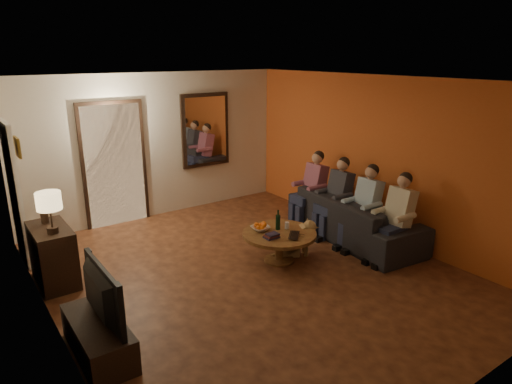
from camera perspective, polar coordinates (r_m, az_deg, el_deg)
floor at (r=6.41m, az=-0.64°, el=-10.13°), size 5.00×6.00×0.01m
ceiling at (r=5.71m, az=-0.73°, el=13.77°), size 5.00×6.00×0.01m
back_wall at (r=8.50m, az=-12.35°, el=5.64°), size 5.00×0.02×2.60m
front_wall at (r=4.00m, az=24.92°, el=-8.66°), size 5.00×0.02×2.60m
left_wall at (r=5.02m, az=-24.90°, el=-3.54°), size 0.02×6.00×2.60m
right_wall at (r=7.59m, az=15.06°, el=4.09°), size 0.02×6.00×2.60m
orange_accent at (r=7.58m, az=15.01°, el=4.08°), size 0.01×6.00×2.60m
kitchen_doorway at (r=8.26m, az=-17.27°, el=3.15°), size 1.00×0.06×2.10m
door_trim at (r=8.25m, az=-17.25°, el=3.14°), size 1.12×0.04×2.22m
fridge_glimpse at (r=8.38m, az=-15.58°, el=2.43°), size 0.45×0.03×1.70m
mirror_frame at (r=8.86m, az=-6.35°, el=7.70°), size 1.00×0.05×1.40m
mirror_glass at (r=8.83m, az=-6.25°, el=7.67°), size 0.86×0.02×1.26m
white_door at (r=7.28m, az=-27.90°, el=-0.15°), size 0.06×0.85×2.04m
framed_art at (r=6.13m, az=-27.68°, el=4.98°), size 0.03×0.28×0.24m
art_canvas at (r=6.13m, az=-27.54°, el=5.00°), size 0.01×0.22×0.18m
dresser at (r=6.58m, az=-24.03°, el=-7.23°), size 0.45×0.87×0.78m
table_lamp at (r=6.15m, az=-24.33°, el=-2.35°), size 0.30×0.30×0.54m
flower_vase at (r=6.58m, az=-25.07°, el=-1.70°), size 0.14×0.14×0.44m
tv_stand at (r=5.06m, az=-19.08°, el=-16.85°), size 0.45×1.11×0.37m
tv at (r=4.82m, az=-19.64°, el=-12.10°), size 1.02×0.13×0.59m
sofa at (r=7.60m, az=12.11°, el=-3.10°), size 2.55×1.24×0.72m
person_a at (r=6.91m, az=17.13°, el=-3.42°), size 0.60×0.40×1.20m
person_b at (r=7.26m, az=13.42°, el=-2.12°), size 0.60×0.40×1.20m
person_c at (r=7.64m, az=10.07°, el=-0.94°), size 0.60×0.40×1.20m
person_d at (r=8.05m, az=7.05°, el=0.13°), size 0.60×0.40×1.20m
dog at (r=6.85m, az=4.91°, el=-5.75°), size 0.61×0.44×0.56m
coffee_table at (r=6.68m, az=2.91°, el=-6.83°), size 1.33×1.33×0.45m
bowl at (r=6.64m, az=0.55°, el=-4.55°), size 0.26×0.26×0.06m
oranges at (r=6.61m, az=0.55°, el=-4.00°), size 0.20×0.20×0.08m
wine_bottle at (r=6.64m, az=2.77°, el=-3.45°), size 0.07×0.07×0.31m
wine_glass at (r=6.71m, az=3.90°, el=-4.18°), size 0.06×0.06×0.10m
book_stack at (r=6.38m, az=1.95°, el=-5.46°), size 0.20×0.15×0.07m
laptop at (r=6.45m, az=5.19°, el=-5.49°), size 0.38×0.38×0.03m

